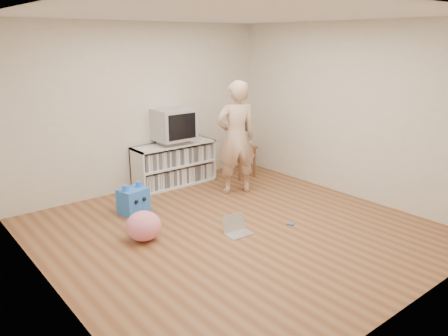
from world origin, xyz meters
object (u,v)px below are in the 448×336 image
media_unit (174,164)px  laptop (236,228)px  dvd_deck (174,141)px  table_lamp (241,124)px  side_table (241,154)px  plush_blue (133,200)px  plush_pink (144,226)px  crt_tv (173,124)px  person (236,138)px

media_unit → laptop: bearing=-102.0°
dvd_deck → table_lamp: 1.21m
media_unit → side_table: media_unit is taller
side_table → plush_blue: bearing=-172.1°
plush_blue → plush_pink: plush_blue is taller
crt_tv → plush_pink: 2.27m
dvd_deck → laptop: size_ratio=1.31×
side_table → laptop: side_table is taller
table_lamp → person: 0.82m
plush_blue → crt_tv: bearing=19.9°
person → plush_blue: size_ratio=4.09×
crt_tv → side_table: bearing=-17.9°
laptop → person: bearing=53.8°
dvd_deck → side_table: size_ratio=0.82×
dvd_deck → crt_tv: (0.00, -0.00, 0.29)m
media_unit → plush_pink: size_ratio=3.30×
plush_pink → table_lamp: bearing=24.5°
side_table → plush_pink: bearing=-155.5°
person → laptop: (-0.99, -1.16, -0.82)m
person → laptop: 1.73m
plush_pink → crt_tv: bearing=46.8°
laptop → plush_blue: (-0.68, 1.41, 0.12)m
dvd_deck → crt_tv: bearing=-90.0°
plush_blue → laptop: bearing=-75.5°
side_table → crt_tv: bearing=162.1°
plush_pink → laptop: bearing=-29.1°
plush_blue → side_table: bearing=-3.3°
crt_tv → table_lamp: 1.19m
person → plush_pink: person is taller
crt_tv → plush_pink: crt_tv is taller
table_lamp → dvd_deck: bearing=161.9°
crt_tv → side_table: 1.34m
laptop → plush_pink: 1.14m
dvd_deck → media_unit: bearing=90.0°
person → plush_blue: bearing=12.0°
side_table → person: person is taller
person → side_table: bearing=-116.3°
media_unit → side_table: (1.13, -0.39, 0.07)m
media_unit → laptop: media_unit is taller
side_table → media_unit: bearing=161.2°
crt_tv → laptop: (-0.45, -2.09, -0.96)m
plush_blue → plush_pink: 0.92m
dvd_deck → plush_blue: bearing=-148.8°
person → plush_blue: person is taller
side_table → person: (-0.60, -0.56, 0.46)m
dvd_deck → side_table: 1.23m
laptop → plush_blue: plush_blue is taller
media_unit → person: size_ratio=0.80×
table_lamp → laptop: (-1.58, -1.73, -0.88)m
plush_blue → dvd_deck: bearing=20.1°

